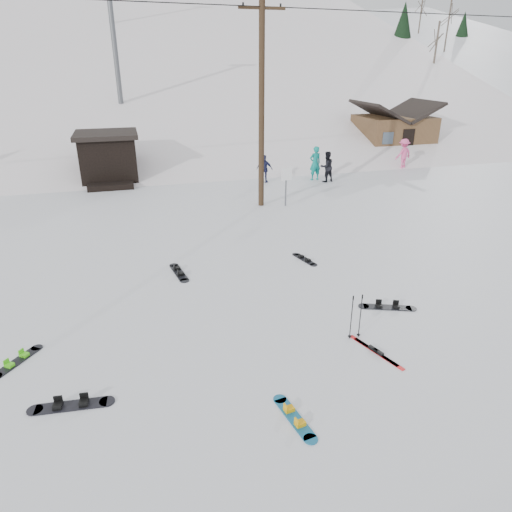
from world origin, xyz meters
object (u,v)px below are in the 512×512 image
object	(u,v)px
hero_snowboard	(294,417)
hero_skis	(376,351)
utility_pole	(262,103)
cabin	(393,133)

from	to	relation	value
hero_snowboard	hero_skis	world-z (taller)	hero_snowboard
hero_snowboard	hero_skis	distance (m)	3.05
utility_pole	hero_skis	bearing A→B (deg)	-93.37
cabin	hero_snowboard	world-z (taller)	cabin
hero_snowboard	hero_skis	size ratio (longest dim) A/B	0.89
utility_pole	hero_skis	world-z (taller)	utility_pole
cabin	hero_skis	world-z (taller)	cabin
hero_skis	cabin	bearing A→B (deg)	40.22
hero_skis	hero_snowboard	bearing A→B (deg)	-167.85
hero_snowboard	utility_pole	bearing A→B (deg)	-23.59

